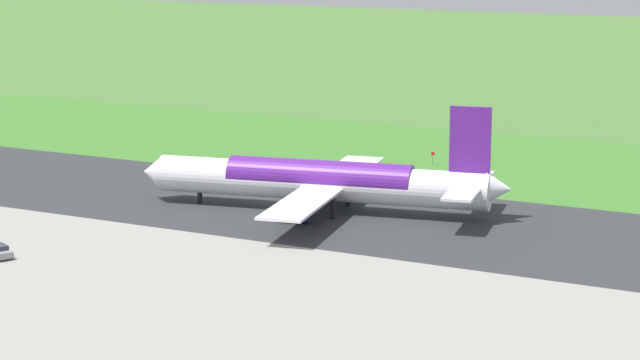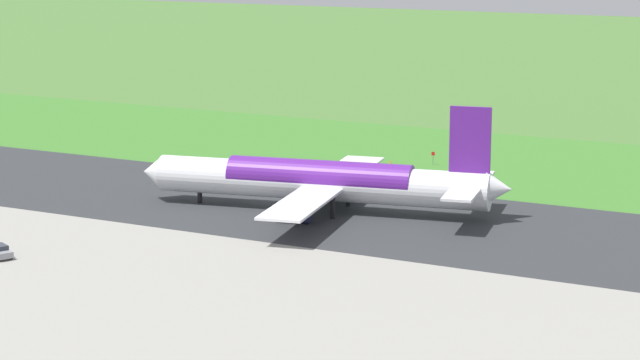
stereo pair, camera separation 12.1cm
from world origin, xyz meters
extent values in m
plane|color=#477233|center=(0.00, 0.00, 0.00)|extent=(800.00, 800.00, 0.00)
cube|color=#2D3033|center=(0.00, 0.00, 0.03)|extent=(600.00, 37.59, 0.06)
cube|color=#3C782B|center=(0.00, -34.26, 0.02)|extent=(600.00, 80.00, 0.04)
cylinder|color=white|center=(-9.26, 0.00, 4.20)|extent=(48.11, 14.30, 5.20)
cone|color=white|center=(15.77, 4.89, 4.20)|extent=(3.89, 5.42, 4.94)
cone|color=white|center=(-34.00, -4.83, 4.80)|extent=(4.28, 5.01, 4.42)
cube|color=#591E8C|center=(-29.99, -4.05, 11.30)|extent=(5.59, 1.56, 9.00)
cube|color=white|center=(-31.05, 1.35, 5.00)|extent=(5.65, 9.60, 0.36)
cube|color=white|center=(-28.94, -9.44, 5.00)|extent=(5.65, 9.60, 0.36)
cube|color=white|center=(-12.35, 10.60, 3.80)|extent=(10.10, 22.74, 0.35)
cube|color=white|center=(-8.14, -10.99, 3.80)|extent=(10.10, 22.74, 0.35)
cylinder|color=#23284C|center=(-9.23, 7.65, 1.32)|extent=(4.95, 3.61, 2.80)
cylinder|color=#23284C|center=(-6.35, -7.07, 1.32)|extent=(4.95, 3.61, 2.80)
cylinder|color=black|center=(8.64, 3.49, 1.71)|extent=(0.70, 0.70, 3.42)
cylinder|color=black|center=(-12.97, 3.35, 1.71)|extent=(0.70, 0.70, 3.42)
cylinder|color=black|center=(-11.44, -4.50, 1.71)|extent=(0.70, 0.70, 3.42)
cylinder|color=#591E8C|center=(-9.26, 0.00, 4.72)|extent=(26.91, 10.19, 5.23)
cube|color=gray|center=(13.61, 40.17, 0.70)|extent=(4.57, 3.42, 0.75)
cylinder|color=black|center=(11.98, 40.00, 0.32)|extent=(0.67, 0.47, 0.64)
cylinder|color=black|center=(14.51, 38.81, 0.32)|extent=(0.67, 0.47, 0.64)
cylinder|color=slate|center=(-10.37, -39.02, 0.83)|extent=(0.10, 0.10, 1.65)
cube|color=red|center=(-10.37, -39.04, 1.95)|extent=(0.60, 0.04, 0.60)
cone|color=orange|center=(-3.36, -37.00, 0.28)|extent=(0.40, 0.40, 0.55)
camera|label=1|loc=(-87.23, 149.46, 39.51)|focal=68.81mm
camera|label=2|loc=(-87.34, 149.40, 39.51)|focal=68.81mm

